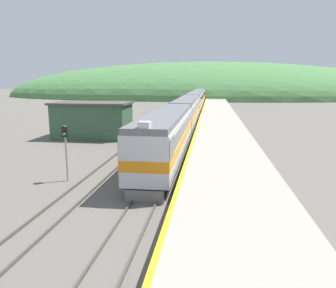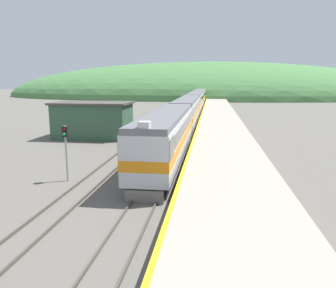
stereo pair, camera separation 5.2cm
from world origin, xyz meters
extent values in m
cube|color=#4C443D|center=(-0.72, 70.00, 0.08)|extent=(0.08, 180.00, 0.16)
cube|color=#4C443D|center=(0.72, 70.00, 0.08)|extent=(0.08, 180.00, 0.16)
cube|color=#4C443D|center=(-5.09, 70.00, 0.08)|extent=(0.08, 180.00, 0.16)
cube|color=#4C443D|center=(-3.66, 70.00, 0.08)|extent=(0.08, 180.00, 0.16)
cube|color=#9E9689|center=(4.94, 50.00, 0.55)|extent=(6.23, 140.00, 1.10)
cube|color=yellow|center=(1.95, 50.00, 1.10)|extent=(0.24, 140.00, 0.01)
ellipsoid|color=#477A42|center=(0.00, 147.00, 0.00)|extent=(176.49, 79.42, 29.61)
cube|color=#385B42|center=(-10.63, 39.12, 2.05)|extent=(8.74, 5.00, 4.11)
cube|color=#47423D|center=(-10.63, 39.12, 4.23)|extent=(9.24, 5.50, 0.24)
cube|color=black|center=(0.00, 28.32, 0.42)|extent=(2.38, 18.75, 0.85)
cube|color=#BCBCC1|center=(0.00, 28.32, 2.37)|extent=(2.90, 19.95, 3.05)
cube|color=orange|center=(0.00, 28.32, 2.13)|extent=(2.93, 19.97, 0.67)
cube|color=black|center=(0.00, 28.32, 3.04)|extent=(2.92, 18.75, 0.91)
cube|color=slate|center=(0.00, 28.32, 4.10)|extent=(2.72, 19.95, 0.40)
cube|color=black|center=(0.00, 19.47, 3.04)|extent=(2.94, 2.20, 1.22)
cube|color=#BCBCC1|center=(0.00, 18.79, 4.48)|extent=(0.64, 0.80, 0.36)
cube|color=slate|center=(0.00, 18.54, 0.38)|extent=(2.26, 0.40, 0.77)
cube|color=black|center=(0.00, 50.61, 0.42)|extent=(2.38, 21.48, 0.85)
cube|color=#BCBCC1|center=(0.00, 50.61, 2.37)|extent=(2.90, 22.85, 3.05)
cube|color=orange|center=(0.00, 50.61, 2.13)|extent=(2.93, 22.87, 0.67)
cube|color=black|center=(0.00, 50.61, 3.04)|extent=(2.92, 21.48, 0.91)
cube|color=slate|center=(0.00, 50.61, 4.10)|extent=(2.72, 22.85, 0.40)
cube|color=black|center=(0.00, 74.36, 0.42)|extent=(2.38, 21.48, 0.85)
cube|color=#BCBCC1|center=(0.00, 74.36, 2.37)|extent=(2.90, 22.85, 3.05)
cube|color=orange|center=(0.00, 74.36, 2.13)|extent=(2.93, 22.87, 0.67)
cube|color=black|center=(0.00, 74.36, 3.04)|extent=(2.92, 21.48, 0.91)
cube|color=slate|center=(0.00, 74.36, 4.10)|extent=(2.72, 22.85, 0.40)
cube|color=black|center=(0.00, 98.11, 0.42)|extent=(2.38, 21.48, 0.85)
cube|color=#BCBCC1|center=(0.00, 98.11, 2.37)|extent=(2.90, 22.85, 3.05)
cube|color=orange|center=(0.00, 98.11, 2.13)|extent=(2.93, 22.87, 0.67)
cube|color=black|center=(0.00, 98.11, 3.04)|extent=(2.92, 21.48, 0.91)
cube|color=slate|center=(0.00, 98.11, 4.10)|extent=(2.72, 22.85, 0.40)
cylinder|color=#9E9EA3|center=(-6.16, 21.88, 1.94)|extent=(0.14, 0.14, 3.88)
cube|color=black|center=(-6.16, 21.88, 3.48)|extent=(0.36, 0.28, 0.71)
sphere|color=#3C0504|center=(-6.16, 21.70, 3.62)|extent=(0.22, 0.22, 0.22)
sphere|color=green|center=(-6.16, 21.70, 3.34)|extent=(0.22, 0.22, 0.22)
camera|label=1|loc=(3.67, 1.02, 6.90)|focal=35.00mm
camera|label=2|loc=(3.72, 1.02, 6.90)|focal=35.00mm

